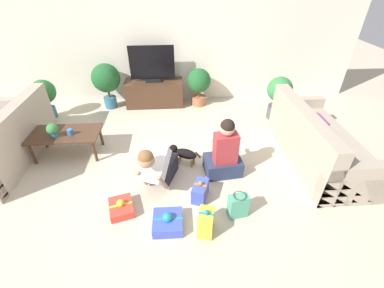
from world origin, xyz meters
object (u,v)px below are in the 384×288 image
Objects in this scene: sofa_right at (316,143)px; tabletop_plant at (53,130)px; gift_box_d at (206,222)px; potted_plant_corner_right at (279,94)px; potted_plant_corner_left at (44,94)px; potted_plant_back_right at (199,83)px; potted_plant_back_left at (106,80)px; gift_box_c at (121,207)px; gift_bag_a at (238,206)px; person_kneeling at (157,166)px; coffee_table at (65,135)px; gift_box_b at (200,191)px; person_sitting at (224,154)px; tv at (152,66)px; dog at (183,153)px; gift_box_a at (168,222)px; tv_console at (155,93)px; sofa_left at (3,143)px; mug at (70,132)px.

tabletop_plant is at bearing 85.60° from sofa_right.
sofa_right is 2.23m from gift_box_d.
potted_plant_corner_left is at bearing 175.69° from potted_plant_corner_right.
potted_plant_back_right is 1.92m from potted_plant_back_left.
gift_box_c is 1.45m from gift_bag_a.
person_kneeling is (-0.79, -2.51, -0.14)m from potted_plant_back_right.
coffee_table is 1.65m from gift_box_c.
gift_bag_a is at bearing -55.80° from potted_plant_back_left.
gift_box_b is at bearing 8.84° from gift_box_c.
potted_plant_back_right reaches higher than coffee_table.
gift_box_b is (-0.39, -0.48, -0.23)m from person_sitting.
tv reaches higher than sofa_right.
potted_plant_back_right is (0.96, -0.05, -0.38)m from tv.
potted_plant_back_right is at bearing -166.86° from dog.
gift_box_a is at bearing -172.71° from gift_bag_a.
sofa_right is at bearing -83.75° from potted_plant_corner_right.
tv_console is at bearing 50.64° from sofa_right.
tv_console is 1.43× the size of potted_plant_corner_right.
sofa_left is 3.36m from gift_box_d.
mug is at bearing 140.47° from gift_box_d.
gift_box_d is at bearing -88.44° from gift_box_b.
potted_plant_back_right is 2.35× the size of gift_bag_a.
gift_box_a is at bearing 42.07° from person_sitting.
coffee_table is (-3.88, 0.40, 0.06)m from sofa_right.
gift_box_c is 1.56m from mug.
gift_box_d is (-1.70, -2.59, -0.36)m from potted_plant_corner_right.
dog is at bearing 73.22° from person_kneeling.
person_sitting reaches higher than tv_console.
person_kneeling reaches higher than gift_box_b.
potted_plant_corner_left is 2.16× the size of gift_box_a.
potted_plant_corner_right reaches higher than tv_console.
tv is 1.11× the size of person_kneeling.
gift_box_b is 2.40m from tabletop_plant.
person_sitting reaches higher than dog.
tabletop_plant is (-1.41, -1.81, 0.25)m from tv_console.
gift_box_a is at bearing -43.97° from coffee_table.
gift_box_d is (0.74, -3.36, -0.12)m from tv_console.
tv is 0.96× the size of potted_plant_back_left.
gift_box_d is 2.67m from tabletop_plant.
tabletop_plant is at bearing 144.22° from gift_box_d.
gift_bag_a is (0.19, -3.10, -0.33)m from potted_plant_back_right.
gift_box_a is 0.46m from gift_box_d.
coffee_table is 1.52m from potted_plant_corner_left.
person_kneeling is 1.66× the size of dog.
person_kneeling is at bearing 6.06° from person_sitting.
tabletop_plant is (-1.57, 0.75, 0.17)m from person_kneeling.
tv_console is 3.44m from gift_box_d.
sofa_right is at bearing -39.36° from tv_console.
potted_plant_corner_right is at bearing 15.53° from mug.
potted_plant_back_left reaches higher than potted_plant_corner_right.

